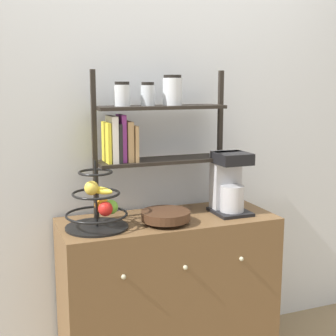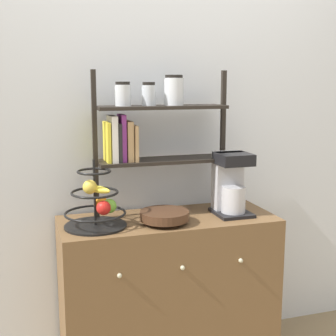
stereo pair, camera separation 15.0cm
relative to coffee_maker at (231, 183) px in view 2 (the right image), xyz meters
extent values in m
cube|color=silver|center=(-0.35, 0.29, 0.28)|extent=(7.00, 0.05, 2.60)
cube|color=brown|center=(-0.35, 0.02, -0.60)|extent=(1.15, 0.46, 0.86)
sphere|color=#B2AD8C|center=(-0.67, -0.22, -0.36)|extent=(0.02, 0.02, 0.02)
sphere|color=#B2AD8C|center=(-0.35, -0.22, -0.36)|extent=(0.02, 0.02, 0.02)
sphere|color=#B2AD8C|center=(-0.04, -0.22, -0.36)|extent=(0.02, 0.02, 0.02)
cube|color=black|center=(0.00, -0.02, -0.16)|extent=(0.19, 0.22, 0.02)
cube|color=#B7B7BC|center=(0.00, 0.04, 0.01)|extent=(0.16, 0.09, 0.32)
cylinder|color=#B7B7BC|center=(0.00, -0.04, -0.08)|extent=(0.13, 0.13, 0.14)
cube|color=black|center=(0.00, -0.03, 0.14)|extent=(0.18, 0.18, 0.06)
cylinder|color=black|center=(-0.74, -0.02, -0.16)|extent=(0.31, 0.31, 0.01)
cylinder|color=black|center=(-0.74, -0.02, 0.01)|extent=(0.01, 0.01, 0.33)
torus|color=black|center=(-0.74, -0.02, -0.10)|extent=(0.31, 0.31, 0.01)
torus|color=black|center=(-0.74, -0.02, 0.01)|extent=(0.24, 0.24, 0.01)
torus|color=black|center=(-0.74, -0.02, 0.11)|extent=(0.17, 0.17, 0.01)
sphere|color=red|center=(-0.71, -0.06, -0.06)|extent=(0.07, 0.07, 0.07)
sphere|color=#6BAD33|center=(-0.68, -0.04, -0.06)|extent=(0.07, 0.07, 0.07)
sphere|color=orange|center=(-0.71, 0.01, -0.06)|extent=(0.08, 0.08, 0.08)
ellipsoid|color=yellow|center=(-0.73, -0.05, 0.03)|extent=(0.12, 0.14, 0.04)
sphere|color=gold|center=(-0.77, -0.04, 0.04)|extent=(0.07, 0.07, 0.07)
cylinder|color=#422819|center=(-0.40, -0.07, -0.16)|extent=(0.14, 0.14, 0.02)
cylinder|color=#422819|center=(-0.40, -0.07, -0.13)|extent=(0.25, 0.25, 0.05)
cube|color=black|center=(-0.72, 0.12, 0.22)|extent=(0.02, 0.02, 0.78)
cube|color=black|center=(0.00, 0.12, 0.22)|extent=(0.02, 0.02, 0.78)
cube|color=black|center=(-0.36, 0.12, 0.13)|extent=(0.69, 0.20, 0.02)
cube|color=black|center=(-0.36, 0.12, 0.41)|extent=(0.69, 0.20, 0.02)
cube|color=yellow|center=(-0.65, 0.12, 0.24)|extent=(0.02, 0.15, 0.21)
cube|color=white|center=(-0.62, 0.12, 0.25)|extent=(0.03, 0.15, 0.24)
cube|color=black|center=(-0.60, 0.12, 0.24)|extent=(0.02, 0.16, 0.20)
cube|color=#8C338C|center=(-0.57, 0.12, 0.26)|extent=(0.02, 0.12, 0.24)
cube|color=tan|center=(-0.54, 0.12, 0.24)|extent=(0.03, 0.14, 0.21)
cube|color=tan|center=(-0.51, 0.12, 0.23)|extent=(0.02, 0.16, 0.19)
cylinder|color=silver|center=(-0.56, 0.12, 0.48)|extent=(0.08, 0.08, 0.11)
cylinder|color=black|center=(-0.56, 0.12, 0.54)|extent=(0.08, 0.08, 0.02)
cylinder|color=silver|center=(-0.43, 0.12, 0.48)|extent=(0.07, 0.07, 0.11)
cylinder|color=black|center=(-0.43, 0.12, 0.54)|extent=(0.07, 0.07, 0.02)
cylinder|color=silver|center=(-0.29, 0.12, 0.49)|extent=(0.10, 0.10, 0.14)
cylinder|color=black|center=(-0.29, 0.12, 0.57)|extent=(0.09, 0.09, 0.02)
camera|label=1|loc=(-1.22, -2.22, 0.54)|focal=50.00mm
camera|label=2|loc=(-1.08, -2.27, 0.54)|focal=50.00mm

